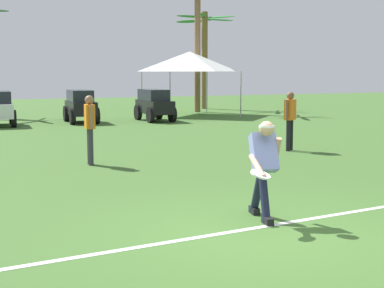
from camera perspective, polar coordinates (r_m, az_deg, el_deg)
ground_plane at (r=7.66m, az=7.01°, el=-8.79°), size 80.00×80.00×0.00m
field_line_paint at (r=7.93m, az=5.69°, el=-8.17°), size 18.79×1.81×0.01m
frisbee_thrower at (r=8.24m, az=6.94°, el=-1.99°), size 0.63×1.05×1.41m
frisbee_in_flight at (r=7.72m, az=6.66°, el=-2.95°), size 0.37×0.37×0.11m
teammate_near_sideline at (r=13.31m, az=-9.88°, el=2.00°), size 0.24×0.50×1.56m
teammate_deep at (r=15.70m, az=9.48°, el=2.76°), size 0.46×0.35×1.56m
parked_car_slot_c at (r=24.64m, az=-10.76°, el=3.73°), size 1.33×2.47×1.34m
parked_car_slot_d at (r=25.11m, az=-3.68°, el=3.90°), size 1.22×2.43×1.34m
palm_tree_left_of_centre at (r=30.71m, az=0.55°, el=10.78°), size 2.88×3.26×6.82m
palm_tree_right_of_centre at (r=33.43m, az=1.24°, el=9.07°), size 3.81×3.10×5.41m
event_tent at (r=28.34m, az=-0.21°, el=8.00°), size 3.77×3.77×3.05m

